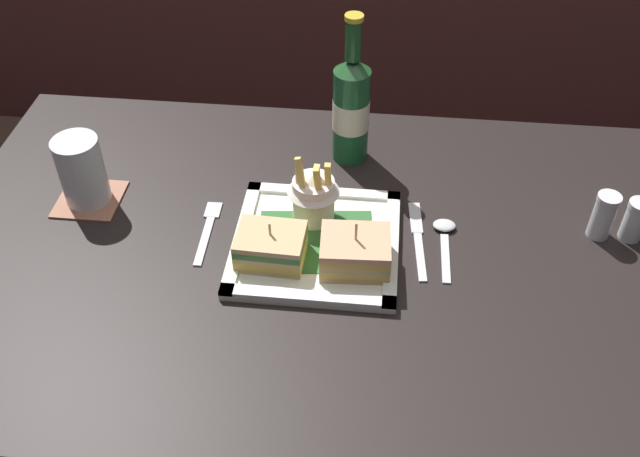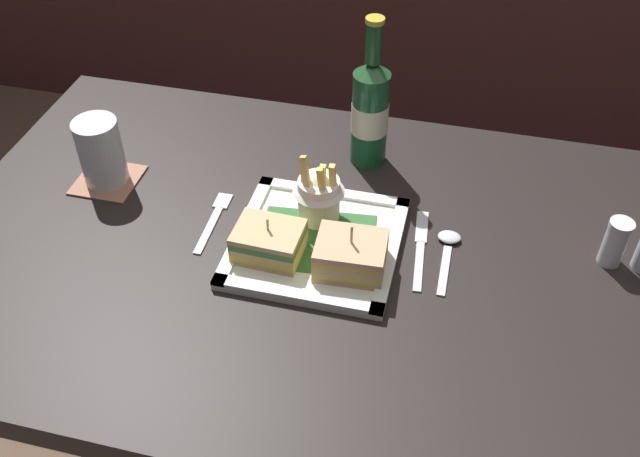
{
  "view_description": "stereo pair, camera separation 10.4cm",
  "coord_description": "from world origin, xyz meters",
  "px_view_note": "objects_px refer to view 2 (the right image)",
  "views": [
    {
      "loc": [
        0.07,
        -0.76,
        1.51
      ],
      "look_at": [
        -0.01,
        0.0,
        0.8
      ],
      "focal_mm": 40.09,
      "sensor_mm": 36.0,
      "label": 1
    },
    {
      "loc": [
        0.18,
        -0.74,
        1.51
      ],
      "look_at": [
        -0.01,
        0.0,
        0.8
      ],
      "focal_mm": 40.09,
      "sensor_mm": 36.0,
      "label": 2
    }
  ],
  "objects_px": {
    "fork": "(214,218)",
    "knife": "(420,246)",
    "beer_bottle": "(370,110)",
    "salt_shaker": "(614,245)",
    "sandwich_half_left": "(269,242)",
    "square_plate": "(316,243)",
    "sandwich_half_right": "(351,255)",
    "water_glass": "(102,155)",
    "dining_table": "(323,310)",
    "spoon": "(448,246)",
    "fries_cup": "(319,192)"
  },
  "relations": [
    {
      "from": "knife",
      "to": "spoon",
      "type": "distance_m",
      "value": 0.04
    },
    {
      "from": "beer_bottle",
      "to": "knife",
      "type": "height_order",
      "value": "beer_bottle"
    },
    {
      "from": "beer_bottle",
      "to": "fork",
      "type": "height_order",
      "value": "beer_bottle"
    },
    {
      "from": "sandwich_half_left",
      "to": "water_glass",
      "type": "height_order",
      "value": "water_glass"
    },
    {
      "from": "dining_table",
      "to": "sandwich_half_right",
      "type": "relative_size",
      "value": 11.55
    },
    {
      "from": "dining_table",
      "to": "sandwich_half_left",
      "type": "relative_size",
      "value": 11.94
    },
    {
      "from": "square_plate",
      "to": "spoon",
      "type": "relative_size",
      "value": 1.84
    },
    {
      "from": "fries_cup",
      "to": "fork",
      "type": "xyz_separation_m",
      "value": [
        -0.16,
        -0.03,
        -0.06
      ]
    },
    {
      "from": "sandwich_half_right",
      "to": "beer_bottle",
      "type": "relative_size",
      "value": 0.39
    },
    {
      "from": "square_plate",
      "to": "fork",
      "type": "bearing_deg",
      "value": 173.24
    },
    {
      "from": "beer_bottle",
      "to": "salt_shaker",
      "type": "height_order",
      "value": "beer_bottle"
    },
    {
      "from": "sandwich_half_left",
      "to": "sandwich_half_right",
      "type": "bearing_deg",
      "value": -0.0
    },
    {
      "from": "sandwich_half_right",
      "to": "water_glass",
      "type": "distance_m",
      "value": 0.45
    },
    {
      "from": "sandwich_half_left",
      "to": "beer_bottle",
      "type": "height_order",
      "value": "beer_bottle"
    },
    {
      "from": "beer_bottle",
      "to": "salt_shaker",
      "type": "bearing_deg",
      "value": -22.34
    },
    {
      "from": "beer_bottle",
      "to": "water_glass",
      "type": "bearing_deg",
      "value": -158.25
    },
    {
      "from": "fork",
      "to": "knife",
      "type": "xyz_separation_m",
      "value": [
        0.32,
        0.02,
        -0.0
      ]
    },
    {
      "from": "dining_table",
      "to": "salt_shaker",
      "type": "xyz_separation_m",
      "value": [
        0.41,
        0.08,
        0.17
      ]
    },
    {
      "from": "salt_shaker",
      "to": "beer_bottle",
      "type": "bearing_deg",
      "value": 157.66
    },
    {
      "from": "water_glass",
      "to": "salt_shaker",
      "type": "height_order",
      "value": "water_glass"
    },
    {
      "from": "beer_bottle",
      "to": "water_glass",
      "type": "distance_m",
      "value": 0.44
    },
    {
      "from": "sandwich_half_left",
      "to": "fries_cup",
      "type": "xyz_separation_m",
      "value": [
        0.05,
        0.09,
        0.03
      ]
    },
    {
      "from": "spoon",
      "to": "dining_table",
      "type": "bearing_deg",
      "value": -164.7
    },
    {
      "from": "fork",
      "to": "beer_bottle",
      "type": "bearing_deg",
      "value": 46.05
    },
    {
      "from": "dining_table",
      "to": "beer_bottle",
      "type": "height_order",
      "value": "beer_bottle"
    },
    {
      "from": "dining_table",
      "to": "square_plate",
      "type": "distance_m",
      "value": 0.14
    },
    {
      "from": "fries_cup",
      "to": "salt_shaker",
      "type": "height_order",
      "value": "fries_cup"
    },
    {
      "from": "dining_table",
      "to": "square_plate",
      "type": "relative_size",
      "value": 4.83
    },
    {
      "from": "sandwich_half_left",
      "to": "water_glass",
      "type": "relative_size",
      "value": 0.88
    },
    {
      "from": "sandwich_half_right",
      "to": "knife",
      "type": "xyz_separation_m",
      "value": [
        0.09,
        0.08,
        -0.03
      ]
    },
    {
      "from": "dining_table",
      "to": "sandwich_half_left",
      "type": "xyz_separation_m",
      "value": [
        -0.07,
        -0.03,
        0.17
      ]
    },
    {
      "from": "dining_table",
      "to": "fork",
      "type": "distance_m",
      "value": 0.23
    },
    {
      "from": "fries_cup",
      "to": "water_glass",
      "type": "height_order",
      "value": "fries_cup"
    },
    {
      "from": "square_plate",
      "to": "water_glass",
      "type": "height_order",
      "value": "water_glass"
    },
    {
      "from": "salt_shaker",
      "to": "sandwich_half_left",
      "type": "bearing_deg",
      "value": -166.98
    },
    {
      "from": "sandwich_half_right",
      "to": "spoon",
      "type": "distance_m",
      "value": 0.16
    },
    {
      "from": "beer_bottle",
      "to": "salt_shaker",
      "type": "distance_m",
      "value": 0.43
    },
    {
      "from": "dining_table",
      "to": "knife",
      "type": "height_order",
      "value": "knife"
    },
    {
      "from": "dining_table",
      "to": "water_glass",
      "type": "bearing_deg",
      "value": 168.93
    },
    {
      "from": "dining_table",
      "to": "beer_bottle",
      "type": "relative_size",
      "value": 4.55
    },
    {
      "from": "fork",
      "to": "knife",
      "type": "relative_size",
      "value": 0.83
    },
    {
      "from": "square_plate",
      "to": "sandwich_half_right",
      "type": "distance_m",
      "value": 0.08
    },
    {
      "from": "fries_cup",
      "to": "salt_shaker",
      "type": "xyz_separation_m",
      "value": [
        0.43,
        0.02,
        -0.03
      ]
    },
    {
      "from": "fries_cup",
      "to": "fork",
      "type": "bearing_deg",
      "value": -168.65
    },
    {
      "from": "fries_cup",
      "to": "knife",
      "type": "height_order",
      "value": "fries_cup"
    },
    {
      "from": "dining_table",
      "to": "fork",
      "type": "xyz_separation_m",
      "value": [
        -0.18,
        0.03,
        0.14
      ]
    },
    {
      "from": "salt_shaker",
      "to": "water_glass",
      "type": "bearing_deg",
      "value": -179.87
    },
    {
      "from": "dining_table",
      "to": "beer_bottle",
      "type": "bearing_deg",
      "value": 85.07
    },
    {
      "from": "sandwich_half_left",
      "to": "beer_bottle",
      "type": "xyz_separation_m",
      "value": [
        0.09,
        0.27,
        0.06
      ]
    },
    {
      "from": "fork",
      "to": "knife",
      "type": "bearing_deg",
      "value": 2.74
    }
  ]
}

